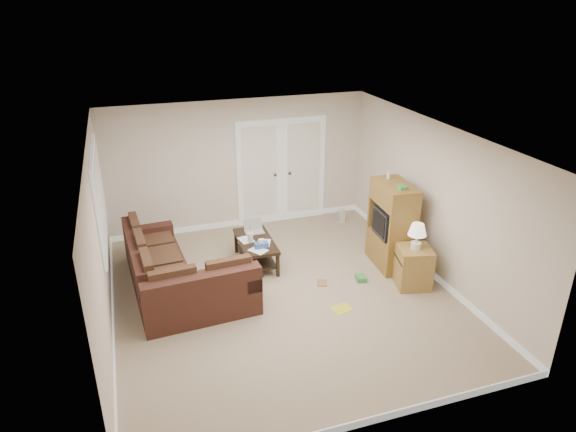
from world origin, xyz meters
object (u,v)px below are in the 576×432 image
object	(u,v)px
sectional_sofa	(175,277)
side_cabinet	(414,264)
tv_armoire	(392,225)
coffee_table	(256,250)

from	to	relation	value
sectional_sofa	side_cabinet	xyz separation A→B (m)	(3.59, -0.89, 0.08)
sectional_sofa	tv_armoire	xyz separation A→B (m)	(3.57, -0.15, 0.43)
sectional_sofa	side_cabinet	world-z (taller)	side_cabinet
sectional_sofa	side_cabinet	bearing A→B (deg)	-17.62
coffee_table	tv_armoire	size ratio (longest dim) A/B	0.72
coffee_table	side_cabinet	bearing A→B (deg)	-33.01
coffee_table	side_cabinet	xyz separation A→B (m)	(2.16, -1.47, 0.14)
sectional_sofa	tv_armoire	size ratio (longest dim) A/B	1.64
tv_armoire	side_cabinet	bearing A→B (deg)	-84.98
sectional_sofa	side_cabinet	distance (m)	3.70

